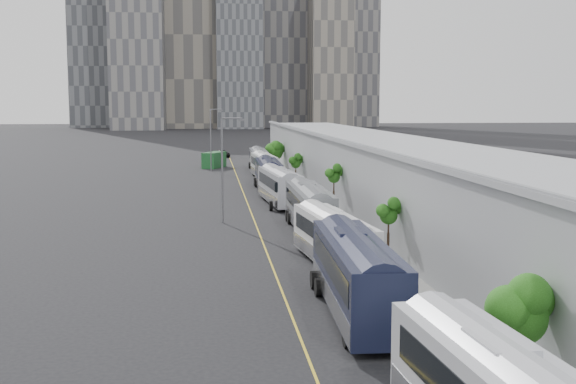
{
  "coord_description": "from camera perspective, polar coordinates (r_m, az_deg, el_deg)",
  "views": [
    {
      "loc": [
        -5.44,
        -12.64,
        10.41
      ],
      "look_at": [
        1.2,
        48.34,
        3.0
      ],
      "focal_mm": 45.0,
      "sensor_mm": 36.0,
      "label": 1
    }
  ],
  "objects": [
    {
      "name": "sidewalk",
      "position": [
        69.94,
        5.77,
        -1.66
      ],
      "size": [
        10.0,
        170.0,
        0.12
      ],
      "primitive_type": "cube",
      "color": "gray",
      "rests_on": "ground"
    },
    {
      "name": "lane_line",
      "position": [
        68.55,
        -2.85,
        -1.85
      ],
      "size": [
        0.12,
        160.0,
        0.02
      ],
      "primitive_type": "cube",
      "color": "gold",
      "rests_on": "ground"
    },
    {
      "name": "depot",
      "position": [
        70.45,
        8.99,
        1.19
      ],
      "size": [
        12.45,
        160.4,
        7.2
      ],
      "color": "gray",
      "rests_on": "ground"
    },
    {
      "name": "skyline",
      "position": [
        339.23,
        -5.91,
        13.7
      ],
      "size": [
        145.0,
        64.0,
        120.0
      ],
      "color": "slate",
      "rests_on": "ground"
    },
    {
      "name": "bus_1",
      "position": [
        36.35,
        5.38,
        -7.03
      ],
      "size": [
        3.2,
        13.75,
        4.0
      ],
      "rotation": [
        0.0,
        0.0,
        -0.03
      ],
      "color": "black",
      "rests_on": "ground"
    },
    {
      "name": "bus_2",
      "position": [
        46.75,
        3.6,
        -4.09
      ],
      "size": [
        3.74,
        12.49,
        3.59
      ],
      "rotation": [
        0.0,
        0.0,
        0.1
      ],
      "color": "white",
      "rests_on": "ground"
    },
    {
      "name": "bus_3",
      "position": [
        60.06,
        1.7,
        -1.53
      ],
      "size": [
        2.92,
        13.11,
        3.83
      ],
      "rotation": [
        0.0,
        0.0,
        -0.0
      ],
      "color": "slate",
      "rests_on": "ground"
    },
    {
      "name": "bus_4",
      "position": [
        75.9,
        -0.67,
        0.23
      ],
      "size": [
        3.63,
        13.23,
        3.82
      ],
      "rotation": [
        0.0,
        0.0,
        0.08
      ],
      "color": "#A6A7B0",
      "rests_on": "ground"
    },
    {
      "name": "bus_5",
      "position": [
        88.64,
        -1.57,
        1.21
      ],
      "size": [
        2.96,
        13.33,
        3.88
      ],
      "rotation": [
        0.0,
        0.0,
        -0.02
      ],
      "color": "black",
      "rests_on": "ground"
    },
    {
      "name": "bus_6",
      "position": [
        102.94,
        -1.91,
        1.93
      ],
      "size": [
        3.15,
        12.49,
        3.62
      ],
      "rotation": [
        0.0,
        0.0,
        0.05
      ],
      "color": "silver",
      "rests_on": "ground"
    },
    {
      "name": "bus_7",
      "position": [
        115.8,
        -2.34,
        2.47
      ],
      "size": [
        2.73,
        12.18,
        3.55
      ],
      "rotation": [
        0.0,
        0.0,
        -0.01
      ],
      "color": "slate",
      "rests_on": "ground"
    },
    {
      "name": "tree_0",
      "position": [
        27.96,
        17.65,
        -8.65
      ],
      "size": [
        2.27,
        2.27,
        4.22
      ],
      "color": "black",
      "rests_on": "ground"
    },
    {
      "name": "tree_1",
      "position": [
        47.83,
        7.95,
        -1.76
      ],
      "size": [
        1.19,
        1.19,
        3.97
      ],
      "color": "black",
      "rests_on": "ground"
    },
    {
      "name": "tree_2",
      "position": [
        68.2,
        3.65,
        1.25
      ],
      "size": [
        1.19,
        1.19,
        4.45
      ],
      "color": "black",
      "rests_on": "ground"
    },
    {
      "name": "tree_3",
      "position": [
        97.19,
        0.62,
        2.4
      ],
      "size": [
        1.41,
        1.41,
        3.56
      ],
      "color": "black",
      "rests_on": "ground"
    },
    {
      "name": "tree_4",
      "position": [
        120.9,
        -1.1,
        3.4
      ],
      "size": [
        2.95,
        2.95,
        4.53
      ],
      "color": "black",
      "rests_on": "ground"
    },
    {
      "name": "street_lamp_near",
      "position": [
        63.7,
        -5.06,
        2.33
      ],
      "size": [
        2.04,
        0.22,
        9.35
      ],
      "color": "#59595E",
      "rests_on": "ground"
    },
    {
      "name": "street_lamp_far",
      "position": [
        113.84,
        -6.04,
        4.44
      ],
      "size": [
        2.04,
        0.22,
        9.83
      ],
      "color": "#59595E",
      "rests_on": "ground"
    },
    {
      "name": "shipping_container",
      "position": [
        121.08,
        -5.86,
        2.54
      ],
      "size": [
        4.2,
        6.05,
        2.61
      ],
      "primitive_type": "cube",
      "rotation": [
        0.0,
        0.0,
        -0.39
      ],
      "color": "#164920",
      "rests_on": "ground"
    },
    {
      "name": "suv",
      "position": [
        145.33,
        -5.22,
        3.03
      ],
      "size": [
        3.45,
        5.49,
        1.41
      ],
      "primitive_type": "imported",
      "rotation": [
        0.0,
        0.0,
        0.23
      ],
      "color": "black",
      "rests_on": "ground"
    }
  ]
}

